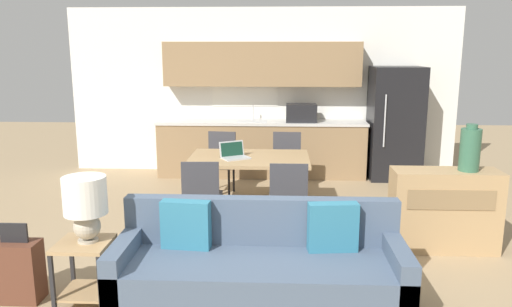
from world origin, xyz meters
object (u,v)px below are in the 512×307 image
Objects in this scene: dining_chair_far_right at (287,160)px; suitcase at (18,271)px; refrigerator at (395,123)px; couch at (260,267)px; dining_chair_near_right at (288,196)px; table_lamp at (85,203)px; dining_chair_far_left at (220,160)px; credenza at (444,210)px; dining_table at (249,162)px; vase at (470,149)px; laptop at (234,154)px; dining_chair_near_left at (202,194)px; side_table at (85,263)px.

dining_chair_far_right reaches higher than suitcase.
refrigerator reaches higher than couch.
dining_chair_near_right is (0.25, 1.45, 0.15)m from couch.
dining_chair_far_right is (1.62, 3.24, -0.37)m from table_lamp.
couch is 3.28m from dining_chair_far_left.
table_lamp is 0.50× the size of credenza.
credenza reaches higher than dining_table.
dining_chair_near_right is at bearing -122.02° from refrigerator.
vase is 0.54× the size of dining_chair_far_left.
laptop reaches higher than credenza.
table_lamp is at bearing -158.13° from credenza.
couch is (-1.97, -4.21, -0.55)m from refrigerator.
dining_table is 2.36m from couch.
credenza is 2.55m from dining_chair_near_left.
laptop is at bearing -113.21° from dining_chair_near_left.
laptop is (-2.45, 1.01, -0.29)m from vase.
vase reaches higher than side_table.
vase is 0.54× the size of dining_chair_near_right.
laptop is at bearing 100.23° from couch.
refrigerator reaches higher than dining_chair_far_right.
dining_table is 1.38× the size of credenza.
side_table is at bearing -128.40° from refrigerator.
refrigerator is at bearing 26.58° from dining_chair_far_left.
dining_table is at bearing -61.73° from dining_chair_near_right.
dining_table is at bearing 152.68° from credenza.
dining_chair_far_left is 1.00× the size of dining_chair_near_left.
laptop is at bearing -140.81° from refrigerator.
dining_chair_far_right reaches higher than couch.
table_lamp is at bearing 63.08° from dining_chair_near_left.
suitcase is at bearing -161.78° from credenza.
dining_chair_far_right is 2.17× the size of laptop.
table_lamp reaches higher than dining_chair_far_right.
dining_chair_near_left is (-0.95, -1.72, 0.00)m from dining_chair_far_right.
vase is at bearing 20.57° from table_lamp.
side_table is 1.14× the size of vase.
laptop is (0.28, 0.77, 0.28)m from dining_chair_near_left.
credenza is 2.52m from dining_chair_far_right.
couch is at bearing 0.06° from suitcase.
laptop is at bearing 157.56° from vase.
table_lamp is 2.49m from laptop.
dining_chair_far_left is at bearing 76.73° from laptop.
laptop reaches higher than suitcase.
dining_chair_far_right and dining_chair_far_left have the same top height.
dining_table is 1.69× the size of dining_chair_far_left.
credenza is at bearing -54.13° from laptop.
dining_chair_far_left and dining_chair_near_left have the same top height.
laptop is (-0.18, -0.06, 0.11)m from dining_table.
laptop reaches higher than side_table.
couch is 5.60× the size of laptop.
dining_chair_near_left is (-2.74, 0.24, -0.57)m from vase.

